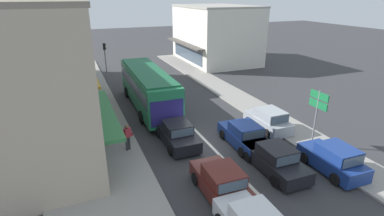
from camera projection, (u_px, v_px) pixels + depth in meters
name	position (u px, v px, depth m)	size (l,w,h in m)	color
ground_plane	(207.00, 142.00, 19.24)	(140.00, 140.00, 0.00)	#353538
lane_centre_line	(185.00, 119.00, 22.69)	(0.20, 28.00, 0.01)	silver
sidewalk_left	(89.00, 123.00, 21.97)	(5.20, 44.00, 0.14)	gray
kerb_right	(242.00, 100.00, 26.60)	(2.80, 44.00, 0.12)	gray
shopfront_corner_near	(15.00, 93.00, 14.79)	(8.37, 8.45, 8.69)	#B2A38E
shopfront_mid_block	(33.00, 69.00, 22.92)	(8.11, 9.41, 7.08)	gray
shopfront_far_end	(38.00, 42.00, 30.51)	(8.49, 8.44, 8.62)	#B2A38E
building_right_far	(216.00, 34.00, 40.90)	(9.36, 12.07, 7.47)	silver
city_bus	(148.00, 86.00, 24.37)	(2.90, 10.90, 3.23)	#237A4C
sedan_queue_gap_filler	(222.00, 184.00, 13.95)	(1.98, 4.24, 1.47)	#561E19
sedan_adjacent_lane_trail	(177.00, 134.00, 18.87)	(1.92, 4.21, 1.47)	black
sedan_behind_bus_near	(275.00, 160.00, 15.96)	(1.94, 4.22, 1.47)	black
sedan_queue_far_back	(244.00, 136.00, 18.63)	(2.01, 4.26, 1.47)	navy
parked_hatchback_kerb_front	(333.00, 159.00, 15.90)	(1.88, 3.74, 1.54)	navy
parked_hatchback_kerb_second	(268.00, 120.00, 20.77)	(1.85, 3.72, 1.54)	#9EA3A8
traffic_light_downstreet	(105.00, 56.00, 30.95)	(0.33, 0.24, 4.20)	gray
directional_road_sign	(318.00, 105.00, 17.88)	(0.10, 1.40, 3.60)	gray
pedestrian_with_handbag_near	(127.00, 136.00, 17.74)	(0.63, 0.45, 1.63)	#333338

